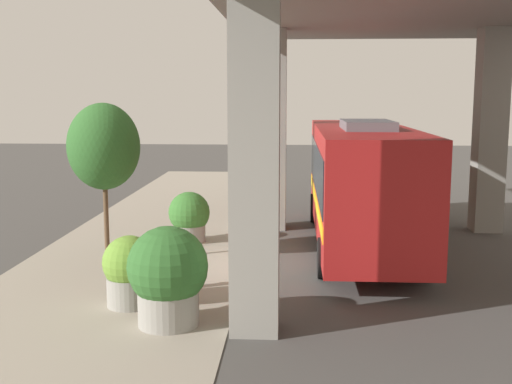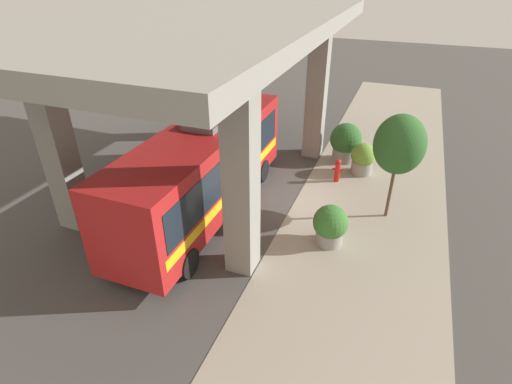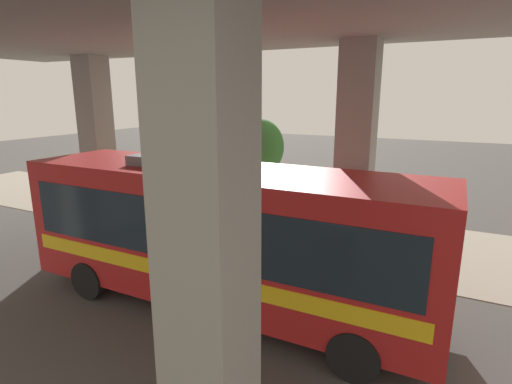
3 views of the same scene
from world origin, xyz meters
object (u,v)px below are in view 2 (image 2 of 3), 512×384
at_px(bus, 203,167).
at_px(planter_middle, 330,225).
at_px(planter_front, 345,142).
at_px(planter_back, 363,159).
at_px(fire_hydrant, 338,170).
at_px(street_tree_near, 400,145).

xyz_separation_m(bus, planter_middle, (-5.10, 0.28, -1.24)).
relative_size(planter_front, planter_back, 1.29).
xyz_separation_m(fire_hydrant, street_tree_near, (-2.41, 2.14, 2.53)).
distance_m(fire_hydrant, planter_back, 1.55).
height_order(bus, planter_front, bus).
relative_size(fire_hydrant, planter_front, 0.57).
height_order(fire_hydrant, planter_back, planter_back).
bearing_deg(bus, planter_middle, 176.88).
height_order(fire_hydrant, street_tree_near, street_tree_near).
bearing_deg(street_tree_near, planter_middle, 55.39).
bearing_deg(street_tree_near, planter_back, -66.26).
distance_m(planter_middle, street_tree_near, 3.89).
xyz_separation_m(bus, planter_back, (-5.40, -5.66, -1.26)).
xyz_separation_m(planter_middle, street_tree_near, (-1.77, -2.57, 2.32)).
bearing_deg(planter_front, bus, 57.16).
bearing_deg(planter_front, planter_middle, 96.01).
distance_m(planter_front, planter_middle, 7.08).
height_order(planter_front, street_tree_near, street_tree_near).
bearing_deg(bus, planter_back, -133.65).
relative_size(fire_hydrant, street_tree_near, 0.27).
height_order(bus, planter_middle, bus).
height_order(planter_middle, street_tree_near, street_tree_near).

